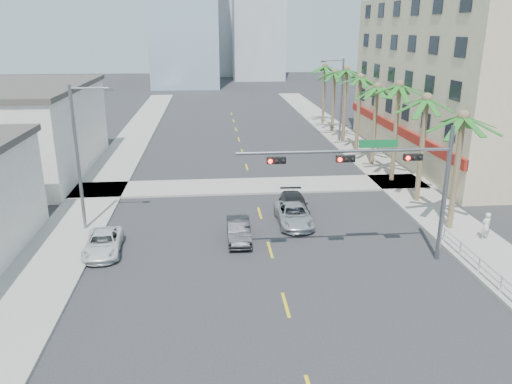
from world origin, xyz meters
TOP-DOWN VIEW (x-y plane):
  - ground at (0.00, 0.00)m, footprint 260.00×260.00m
  - sidewalk_right at (12.00, 20.00)m, footprint 4.00×120.00m
  - sidewalk_left at (-12.00, 20.00)m, footprint 4.00×120.00m
  - sidewalk_cross at (0.00, 22.00)m, footprint 80.00×4.00m
  - building_right at (21.99, 30.00)m, footprint 15.25×28.00m
  - building_left_far at (-19.50, 28.00)m, footprint 11.00×18.00m
  - traffic_signal_mast at (5.78, 7.95)m, footprint 11.12×0.54m
  - palm_tree_0 at (11.60, 12.00)m, footprint 4.80×4.80m
  - palm_tree_1 at (11.60, 17.20)m, footprint 4.80×4.80m
  - palm_tree_2 at (11.60, 22.40)m, footprint 4.80×4.80m
  - palm_tree_3 at (11.60, 27.60)m, footprint 4.80×4.80m
  - palm_tree_4 at (11.60, 32.80)m, footprint 4.80×4.80m
  - palm_tree_5 at (11.60, 38.00)m, footprint 4.80×4.80m
  - palm_tree_6 at (11.60, 43.20)m, footprint 4.80×4.80m
  - palm_tree_7 at (11.60, 48.40)m, footprint 4.80×4.80m
  - streetlight_left at (-11.00, 14.00)m, footprint 2.55×0.25m
  - streetlight_right at (11.00, 38.00)m, footprint 2.55×0.25m
  - guardrail at (10.30, 6.00)m, footprint 0.08×8.08m
  - car_parked_far at (-9.40, 10.49)m, footprint 2.22×4.32m
  - car_lane_left at (-1.70, 11.53)m, footprint 1.35×3.85m
  - car_lane_center at (2.00, 13.81)m, footprint 2.15×4.61m
  - car_lane_right at (2.32, 15.73)m, footprint 1.99×4.47m
  - pedestrian at (12.80, 9.99)m, footprint 0.69×0.53m

SIDE VIEW (x-z plane):
  - ground at x=0.00m, z-range 0.00..0.00m
  - sidewalk_right at x=12.00m, z-range 0.00..0.15m
  - sidewalk_left at x=-12.00m, z-range 0.00..0.15m
  - sidewalk_cross at x=0.00m, z-range 0.00..0.15m
  - car_parked_far at x=-9.40m, z-range 0.00..1.17m
  - car_lane_left at x=-1.70m, z-range 0.00..1.27m
  - car_lane_right at x=2.32m, z-range 0.00..1.27m
  - car_lane_center at x=2.00m, z-range 0.00..1.28m
  - guardrail at x=10.30m, z-range 0.17..1.17m
  - pedestrian at x=12.80m, z-range 0.15..1.84m
  - building_left_far at x=-19.50m, z-range 0.00..7.20m
  - streetlight_left at x=-11.00m, z-range 0.56..9.56m
  - streetlight_right at x=11.00m, z-range 0.56..9.56m
  - traffic_signal_mast at x=5.78m, z-range 1.46..8.66m
  - palm_tree_0 at x=11.60m, z-range 3.18..10.98m
  - palm_tree_3 at x=11.60m, z-range 3.18..10.98m
  - palm_tree_6 at x=11.60m, z-range 3.18..10.98m
  - palm_tree_1 at x=11.60m, z-range 3.35..11.51m
  - palm_tree_4 at x=11.60m, z-range 3.35..11.51m
  - palm_tree_7 at x=11.60m, z-range 3.35..11.51m
  - building_right at x=21.99m, z-range 0.00..15.00m
  - palm_tree_2 at x=11.60m, z-range 3.52..12.04m
  - palm_tree_5 at x=11.60m, z-range 3.52..12.04m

